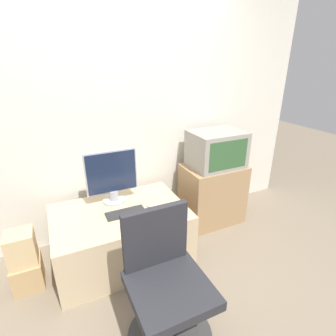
{
  "coord_description": "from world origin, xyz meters",
  "views": [
    {
      "loc": [
        -0.63,
        -1.22,
        1.79
      ],
      "look_at": [
        0.41,
        1.0,
        0.76
      ],
      "focal_mm": 28.0,
      "sensor_mm": 36.0,
      "label": 1
    }
  ],
  "objects_px": {
    "main_monitor": "(112,177)",
    "crt_tv": "(216,149)",
    "mouse": "(150,205)",
    "keyboard": "(126,213)",
    "office_chair": "(166,290)",
    "cardboard_box_lower": "(28,273)"
  },
  "relations": [
    {
      "from": "main_monitor",
      "to": "mouse",
      "type": "height_order",
      "value": "main_monitor"
    },
    {
      "from": "main_monitor",
      "to": "crt_tv",
      "type": "distance_m",
      "value": 1.15
    },
    {
      "from": "main_monitor",
      "to": "keyboard",
      "type": "distance_m",
      "value": 0.36
    },
    {
      "from": "main_monitor",
      "to": "keyboard",
      "type": "xyz_separation_m",
      "value": [
        0.04,
        -0.26,
        -0.25
      ]
    },
    {
      "from": "main_monitor",
      "to": "crt_tv",
      "type": "height_order",
      "value": "crt_tv"
    },
    {
      "from": "main_monitor",
      "to": "mouse",
      "type": "relative_size",
      "value": 8.82
    },
    {
      "from": "mouse",
      "to": "office_chair",
      "type": "height_order",
      "value": "office_chair"
    },
    {
      "from": "mouse",
      "to": "keyboard",
      "type": "bearing_deg",
      "value": -176.32
    },
    {
      "from": "keyboard",
      "to": "cardboard_box_lower",
      "type": "relative_size",
      "value": 1.41
    },
    {
      "from": "main_monitor",
      "to": "mouse",
      "type": "distance_m",
      "value": 0.44
    },
    {
      "from": "mouse",
      "to": "crt_tv",
      "type": "bearing_deg",
      "value": 14.31
    },
    {
      "from": "keyboard",
      "to": "crt_tv",
      "type": "xyz_separation_m",
      "value": [
        1.11,
        0.24,
        0.37
      ]
    },
    {
      "from": "crt_tv",
      "to": "cardboard_box_lower",
      "type": "relative_size",
      "value": 2.27
    },
    {
      "from": "crt_tv",
      "to": "main_monitor",
      "type": "bearing_deg",
      "value": 178.82
    },
    {
      "from": "crt_tv",
      "to": "cardboard_box_lower",
      "type": "bearing_deg",
      "value": -174.79
    },
    {
      "from": "keyboard",
      "to": "office_chair",
      "type": "bearing_deg",
      "value": -88.3
    },
    {
      "from": "main_monitor",
      "to": "mouse",
      "type": "bearing_deg",
      "value": -41.96
    },
    {
      "from": "keyboard",
      "to": "mouse",
      "type": "xyz_separation_m",
      "value": [
        0.24,
        0.02,
        0.01
      ]
    },
    {
      "from": "mouse",
      "to": "main_monitor",
      "type": "bearing_deg",
      "value": 138.04
    },
    {
      "from": "keyboard",
      "to": "crt_tv",
      "type": "bearing_deg",
      "value": 12.1
    },
    {
      "from": "mouse",
      "to": "cardboard_box_lower",
      "type": "bearing_deg",
      "value": 177.74
    },
    {
      "from": "office_chair",
      "to": "cardboard_box_lower",
      "type": "distance_m",
      "value": 1.27
    }
  ]
}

